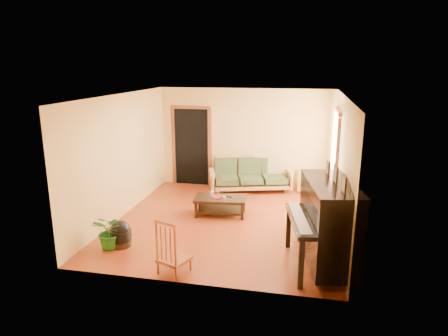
% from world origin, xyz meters
% --- Properties ---
extents(floor, '(5.00, 5.00, 0.00)m').
position_xyz_m(floor, '(0.00, 0.00, 0.00)').
color(floor, maroon).
rests_on(floor, ground).
extents(doorway, '(1.08, 0.16, 2.05)m').
position_xyz_m(doorway, '(-1.45, 2.48, 1.02)').
color(doorway, black).
rests_on(doorway, floor).
extents(window, '(0.12, 1.36, 1.46)m').
position_xyz_m(window, '(2.21, 1.30, 1.50)').
color(window, white).
rests_on(window, right_wall).
extents(sofa, '(2.22, 1.42, 0.88)m').
position_xyz_m(sofa, '(0.21, 2.14, 0.44)').
color(sofa, '#A6703C').
rests_on(sofa, floor).
extents(coffee_table, '(1.16, 0.70, 0.40)m').
position_xyz_m(coffee_table, '(-0.19, 0.34, 0.20)').
color(coffee_table, black).
rests_on(coffee_table, floor).
extents(armchair, '(0.78, 0.82, 0.81)m').
position_xyz_m(armchair, '(1.79, 0.01, 0.40)').
color(armchair, '#A6703C').
rests_on(armchair, floor).
extents(piano, '(1.22, 1.75, 1.42)m').
position_xyz_m(piano, '(1.98, -1.53, 0.71)').
color(piano, black).
rests_on(piano, floor).
extents(footstool, '(0.42, 0.42, 0.36)m').
position_xyz_m(footstool, '(-1.61, -1.53, 0.18)').
color(footstool, black).
rests_on(footstool, floor).
extents(red_chair, '(0.56, 0.58, 0.91)m').
position_xyz_m(red_chair, '(-0.37, -2.22, 0.46)').
color(red_chair, brown).
rests_on(red_chair, floor).
extents(leaning_frame, '(0.48, 0.18, 0.62)m').
position_xyz_m(leaning_frame, '(1.63, 2.39, 0.31)').
color(leaning_frame, gold).
rests_on(leaning_frame, floor).
extents(ceramic_crock, '(0.26, 0.26, 0.28)m').
position_xyz_m(ceramic_crock, '(1.82, 2.31, 0.14)').
color(ceramic_crock, '#374FA6').
rests_on(ceramic_crock, floor).
extents(potted_plant, '(0.69, 0.64, 0.64)m').
position_xyz_m(potted_plant, '(-1.75, -1.64, 0.32)').
color(potted_plant, '#1C601B').
rests_on(potted_plant, floor).
extents(book, '(0.27, 0.28, 0.02)m').
position_xyz_m(book, '(-0.32, 0.25, 0.41)').
color(book, maroon).
rests_on(book, coffee_table).
extents(candle, '(0.07, 0.07, 0.11)m').
position_xyz_m(candle, '(-0.39, 0.40, 0.46)').
color(candle, silver).
rests_on(candle, coffee_table).
extents(glass_jar, '(0.09, 0.09, 0.05)m').
position_xyz_m(glass_jar, '(-0.10, 0.28, 0.43)').
color(glass_jar, silver).
rests_on(glass_jar, coffee_table).
extents(remote, '(0.16, 0.10, 0.02)m').
position_xyz_m(remote, '(-0.02, 0.40, 0.41)').
color(remote, black).
rests_on(remote, coffee_table).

